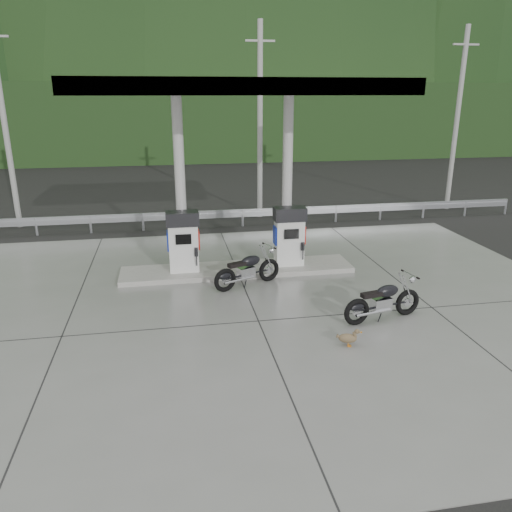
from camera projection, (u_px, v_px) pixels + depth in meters
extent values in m
plane|color=black|center=(251.00, 305.00, 12.89)|extent=(160.00, 160.00, 0.00)
cube|color=slate|center=(251.00, 305.00, 12.89)|extent=(18.00, 14.00, 0.02)
cube|color=gray|center=(238.00, 270.00, 15.20)|extent=(7.00, 1.40, 0.15)
cylinder|color=silver|center=(180.00, 185.00, 14.50)|extent=(0.30, 0.30, 5.00)
cylinder|color=silver|center=(287.00, 182.00, 15.04)|extent=(0.30, 0.30, 5.00)
cube|color=white|center=(235.00, 87.00, 13.56)|extent=(8.50, 5.00, 0.40)
cube|color=black|center=(211.00, 208.00, 23.65)|extent=(60.00, 7.00, 0.01)
cylinder|color=gray|center=(5.00, 126.00, 19.18)|extent=(0.22, 0.22, 8.00)
cylinder|color=gray|center=(260.00, 124.00, 20.87)|extent=(0.22, 0.22, 8.00)
cylinder|color=gray|center=(457.00, 121.00, 22.38)|extent=(0.22, 0.22, 8.00)
cube|color=black|center=(188.00, 122.00, 40.01)|extent=(80.00, 6.00, 6.00)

